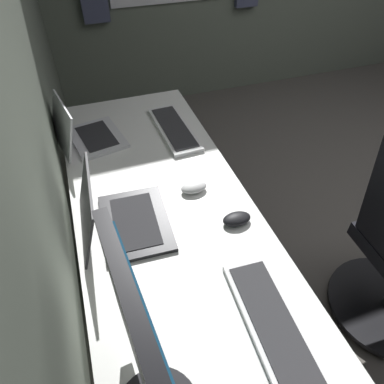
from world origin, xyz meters
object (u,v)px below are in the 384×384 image
(keyboard_spare, at_px, (174,129))
(keyboard_main, at_px, (272,322))
(laptop_left, at_px, (117,217))
(mouse_main, at_px, (237,219))
(drawer_pedestal, at_px, (171,291))
(monitor_primary, at_px, (150,370))
(mouse_spare, at_px, (194,187))
(laptop_leftmost, at_px, (83,133))

(keyboard_spare, bearing_deg, keyboard_main, 178.58)
(keyboard_main, bearing_deg, laptop_left, 34.48)
(laptop_left, distance_m, mouse_main, 0.42)
(laptop_left, height_order, keyboard_spare, laptop_left)
(drawer_pedestal, bearing_deg, mouse_main, -97.61)
(monitor_primary, bearing_deg, drawer_pedestal, -17.69)
(drawer_pedestal, bearing_deg, mouse_spare, -43.02)
(mouse_main, bearing_deg, mouse_spare, 23.49)
(drawer_pedestal, height_order, laptop_leftmost, laptop_leftmost)
(keyboard_main, distance_m, mouse_spare, 0.59)
(drawer_pedestal, relative_size, mouse_main, 6.68)
(drawer_pedestal, relative_size, monitor_primary, 1.43)
(keyboard_spare, bearing_deg, monitor_primary, 161.42)
(laptop_leftmost, xyz_separation_m, mouse_main, (-0.68, -0.46, -0.03))
(laptop_leftmost, bearing_deg, mouse_main, -146.22)
(drawer_pedestal, xyz_separation_m, mouse_spare, (0.17, -0.16, 0.40))
(drawer_pedestal, xyz_separation_m, laptop_leftmost, (0.65, 0.20, 0.43))
(laptop_leftmost, relative_size, mouse_spare, 3.20)
(drawer_pedestal, xyz_separation_m, keyboard_spare, (0.61, -0.21, 0.39))
(laptop_left, distance_m, keyboard_spare, 0.64)
(keyboard_main, height_order, keyboard_spare, same)
(drawer_pedestal, xyz_separation_m, laptop_left, (0.08, 0.15, 0.44))
(mouse_spare, bearing_deg, drawer_pedestal, 136.98)
(drawer_pedestal, bearing_deg, laptop_leftmost, 17.41)
(drawer_pedestal, distance_m, laptop_leftmost, 0.81)
(monitor_primary, height_order, mouse_main, monitor_primary)
(laptop_leftmost, relative_size, keyboard_main, 0.78)
(drawer_pedestal, distance_m, mouse_main, 0.47)
(laptop_leftmost, distance_m, laptop_left, 0.57)
(mouse_main, xyz_separation_m, mouse_spare, (0.21, 0.09, 0.00))
(mouse_main, height_order, mouse_spare, same)
(monitor_primary, distance_m, mouse_main, 0.69)
(drawer_pedestal, xyz_separation_m, monitor_primary, (-0.52, 0.17, 0.64))
(laptop_left, distance_m, mouse_spare, 0.33)
(laptop_left, bearing_deg, laptop_leftmost, 5.12)
(keyboard_main, height_order, mouse_main, mouse_main)
(drawer_pedestal, distance_m, keyboard_spare, 0.75)
(laptop_leftmost, bearing_deg, keyboard_spare, -95.66)
(mouse_spare, bearing_deg, mouse_main, -156.51)
(monitor_primary, relative_size, mouse_main, 4.66)
(laptop_left, relative_size, keyboard_main, 0.79)
(laptop_left, height_order, mouse_spare, laptop_left)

